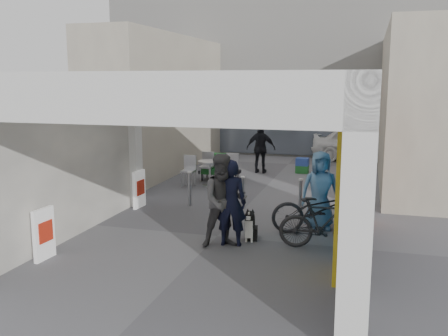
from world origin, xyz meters
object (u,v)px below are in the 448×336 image
(man_crates, at_px, (261,148))
(man_with_dog, at_px, (231,203))
(produce_stand, at_px, (220,170))
(white_van, at_px, (367,144))
(bicycle_front, at_px, (319,209))
(man_elderly, at_px, (320,190))
(cafe_set, at_px, (209,173))
(man_back_turned, at_px, (224,201))
(border_collie, at_px, (250,228))
(bicycle_rear, at_px, (323,223))

(man_crates, bearing_deg, man_with_dog, 98.42)
(produce_stand, relative_size, white_van, 0.30)
(bicycle_front, bearing_deg, produce_stand, 22.06)
(man_elderly, relative_size, white_van, 0.40)
(cafe_set, distance_m, man_back_turned, 6.34)
(man_back_turned, bearing_deg, border_collie, 22.15)
(border_collie, relative_size, man_with_dog, 0.39)
(border_collie, bearing_deg, bicycle_rear, -15.26)
(man_with_dog, distance_m, man_crates, 8.28)
(border_collie, distance_m, man_elderly, 1.94)
(bicycle_front, xyz_separation_m, white_van, (0.94, 10.51, 0.21))
(produce_stand, xyz_separation_m, man_crates, (1.07, 1.67, 0.57))
(bicycle_rear, bearing_deg, man_crates, 14.61)
(cafe_set, height_order, bicycle_rear, bicycle_rear)
(man_elderly, bearing_deg, bicycle_rear, -99.39)
(border_collie, distance_m, bicycle_rear, 1.56)
(man_back_turned, xyz_separation_m, man_crates, (-1.01, 8.31, -0.04))
(man_with_dog, distance_m, white_van, 12.13)
(bicycle_rear, bearing_deg, bicycle_front, 3.83)
(cafe_set, bearing_deg, bicycle_rear, -52.67)
(man_back_turned, bearing_deg, produce_stand, 79.66)
(border_collie, height_order, white_van, white_van)
(man_elderly, xyz_separation_m, bicycle_front, (0.03, -0.36, -0.35))
(produce_stand, bearing_deg, white_van, 33.05)
(man_elderly, distance_m, bicycle_rear, 1.47)
(bicycle_rear, bearing_deg, man_back_turned, 95.23)
(bicycle_front, bearing_deg, cafe_set, 27.48)
(cafe_set, height_order, man_with_dog, man_with_dog)
(man_back_turned, bearing_deg, man_crates, 69.20)
(border_collie, relative_size, man_back_turned, 0.37)
(man_with_dog, bearing_deg, border_collie, -138.60)
(cafe_set, height_order, man_elderly, man_elderly)
(produce_stand, height_order, bicycle_rear, bicycle_rear)
(man_with_dog, bearing_deg, cafe_set, -77.97)
(cafe_set, relative_size, border_collie, 2.31)
(man_back_turned, xyz_separation_m, bicycle_rear, (1.97, 0.39, -0.43))
(bicycle_front, relative_size, white_van, 0.47)
(cafe_set, relative_size, bicycle_front, 0.78)
(produce_stand, xyz_separation_m, bicycle_rear, (4.04, -6.25, 0.18))
(border_collie, relative_size, white_van, 0.16)
(border_collie, xyz_separation_m, bicycle_front, (1.35, 0.92, 0.27))
(man_back_turned, xyz_separation_m, white_van, (2.72, 11.94, -0.20))
(man_back_turned, distance_m, man_elderly, 2.52)
(man_with_dog, height_order, man_crates, man_crates)
(border_collie, bearing_deg, man_elderly, 33.47)
(produce_stand, distance_m, bicycle_front, 6.48)
(produce_stand, xyz_separation_m, bicycle_front, (3.86, -5.20, 0.20))
(produce_stand, distance_m, man_with_dog, 6.91)
(bicycle_front, distance_m, white_van, 10.55)
(border_collie, distance_m, bicycle_front, 1.66)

